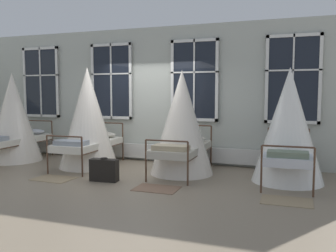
# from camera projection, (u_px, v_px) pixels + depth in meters

# --- Properties ---
(ground) EXTENTS (21.89, 21.89, 0.00)m
(ground) POSITION_uv_depth(u_px,v_px,m) (129.00, 171.00, 8.05)
(ground) COLOR gray
(back_wall_with_windows) EXTENTS (11.94, 0.10, 3.38)m
(back_wall_with_windows) POSITION_uv_depth(u_px,v_px,m) (153.00, 95.00, 9.21)
(back_wall_with_windows) COLOR #B2B7AD
(back_wall_with_windows) RESTS_ON ground
(window_bank) EXTENTS (7.93, 0.10, 2.95)m
(window_bank) POSITION_uv_depth(u_px,v_px,m) (151.00, 115.00, 9.14)
(window_bank) COLOR black
(window_bank) RESTS_ON ground
(cot_first) EXTENTS (1.37, 2.00, 2.25)m
(cot_first) POSITION_uv_depth(u_px,v_px,m) (13.00, 119.00, 9.22)
(cot_first) COLOR #4C3323
(cot_first) RESTS_ON ground
(cot_second) EXTENTS (1.37, 2.01, 2.34)m
(cot_second) POSITION_uv_depth(u_px,v_px,m) (88.00, 119.00, 8.46)
(cot_second) COLOR #4C3323
(cot_second) RESTS_ON ground
(cot_third) EXTENTS (1.37, 2.00, 2.23)m
(cot_third) POSITION_uv_depth(u_px,v_px,m) (182.00, 124.00, 7.75)
(cot_third) COLOR #4C3323
(cot_third) RESTS_ON ground
(cot_fourth) EXTENTS (1.37, 2.01, 2.23)m
(cot_fourth) POSITION_uv_depth(u_px,v_px,m) (289.00, 127.00, 7.01)
(cot_fourth) COLOR #4C3323
(cot_fourth) RESTS_ON ground
(rug_second) EXTENTS (0.83, 0.60, 0.01)m
(rug_second) POSITION_uv_depth(u_px,v_px,m) (53.00, 179.00, 7.32)
(rug_second) COLOR #8E7A5B
(rug_second) RESTS_ON ground
(rug_third) EXTENTS (0.81, 0.57, 0.01)m
(rug_third) POSITION_uv_depth(u_px,v_px,m) (157.00, 189.00, 6.56)
(rug_third) COLOR brown
(rug_third) RESTS_ON ground
(rug_fourth) EXTENTS (0.81, 0.57, 0.01)m
(rug_fourth) POSITION_uv_depth(u_px,v_px,m) (287.00, 201.00, 5.80)
(rug_fourth) COLOR #8E7A5B
(rug_fourth) RESTS_ON ground
(suitcase_dark) EXTENTS (0.57, 0.25, 0.47)m
(suitcase_dark) POSITION_uv_depth(u_px,v_px,m) (104.00, 170.00, 7.12)
(suitcase_dark) COLOR black
(suitcase_dark) RESTS_ON ground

